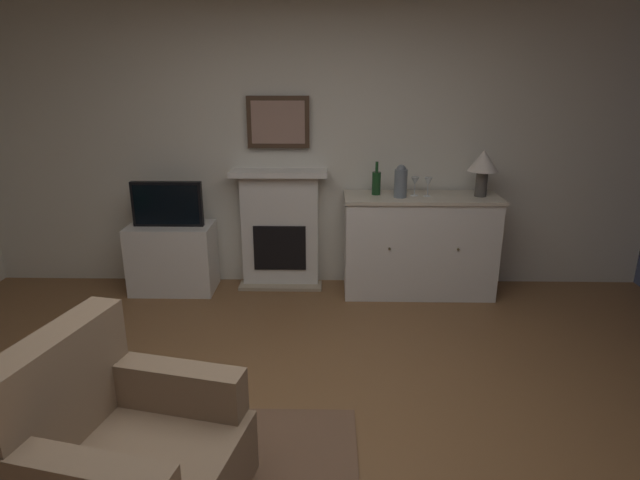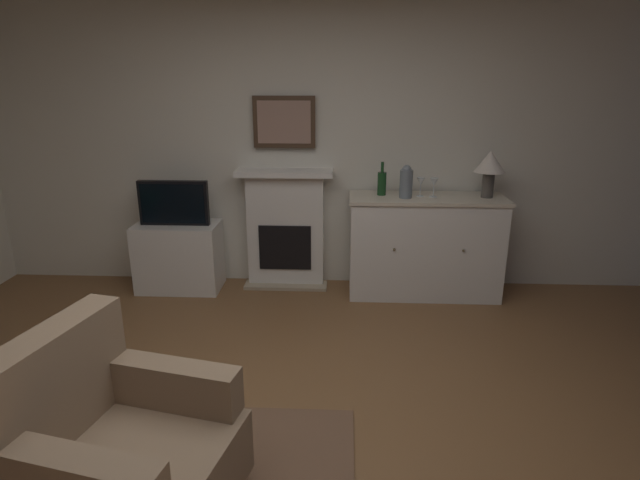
# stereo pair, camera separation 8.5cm
# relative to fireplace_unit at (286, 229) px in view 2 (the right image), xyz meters

# --- Properties ---
(ground_plane) EXTENTS (6.19, 5.05, 0.10)m
(ground_plane) POSITION_rel_fireplace_unit_xyz_m (0.30, -2.37, -0.60)
(ground_plane) COLOR brown
(ground_plane) RESTS_ON ground
(wall_rear) EXTENTS (6.19, 0.06, 2.64)m
(wall_rear) POSITION_rel_fireplace_unit_xyz_m (0.30, 0.13, 0.77)
(wall_rear) COLOR silver
(wall_rear) RESTS_ON ground_plane
(fireplace_unit) EXTENTS (0.87, 0.30, 1.10)m
(fireplace_unit) POSITION_rel_fireplace_unit_xyz_m (0.00, 0.00, 0.00)
(fireplace_unit) COLOR white
(fireplace_unit) RESTS_ON ground_plane
(framed_picture) EXTENTS (0.55, 0.04, 0.45)m
(framed_picture) POSITION_rel_fireplace_unit_xyz_m (0.00, 0.05, 0.97)
(framed_picture) COLOR #473323
(sideboard_cabinet) EXTENTS (1.35, 0.49, 0.91)m
(sideboard_cabinet) POSITION_rel_fireplace_unit_xyz_m (1.26, -0.18, -0.09)
(sideboard_cabinet) COLOR white
(sideboard_cabinet) RESTS_ON ground_plane
(table_lamp) EXTENTS (0.26, 0.26, 0.40)m
(table_lamp) POSITION_rel_fireplace_unit_xyz_m (1.76, -0.18, 0.64)
(table_lamp) COLOR #4C4742
(table_lamp) RESTS_ON sideboard_cabinet
(wine_bottle) EXTENTS (0.08, 0.08, 0.29)m
(wine_bottle) POSITION_rel_fireplace_unit_xyz_m (0.86, -0.13, 0.47)
(wine_bottle) COLOR #193F1E
(wine_bottle) RESTS_ON sideboard_cabinet
(wine_glass_left) EXTENTS (0.07, 0.07, 0.16)m
(wine_glass_left) POSITION_rel_fireplace_unit_xyz_m (1.20, -0.16, 0.48)
(wine_glass_left) COLOR silver
(wine_glass_left) RESTS_ON sideboard_cabinet
(wine_glass_center) EXTENTS (0.07, 0.07, 0.16)m
(wine_glass_center) POSITION_rel_fireplace_unit_xyz_m (1.31, -0.19, 0.48)
(wine_glass_center) COLOR silver
(wine_glass_center) RESTS_ON sideboard_cabinet
(vase_decorative) EXTENTS (0.11, 0.11, 0.28)m
(vase_decorative) POSITION_rel_fireplace_unit_xyz_m (1.06, -0.23, 0.50)
(vase_decorative) COLOR slate
(vase_decorative) RESTS_ON sideboard_cabinet
(tv_cabinet) EXTENTS (0.75, 0.42, 0.63)m
(tv_cabinet) POSITION_rel_fireplace_unit_xyz_m (-0.98, -0.16, -0.24)
(tv_cabinet) COLOR white
(tv_cabinet) RESTS_ON ground_plane
(tv_set) EXTENTS (0.62, 0.07, 0.40)m
(tv_set) POSITION_rel_fireplace_unit_xyz_m (-0.98, -0.19, 0.28)
(tv_set) COLOR black
(tv_set) RESTS_ON tv_cabinet
(armchair) EXTENTS (0.96, 0.92, 0.92)m
(armchair) POSITION_rel_fireplace_unit_xyz_m (-0.42, -2.83, -0.17)
(armchair) COLOR #8C7259
(armchair) RESTS_ON ground_plane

